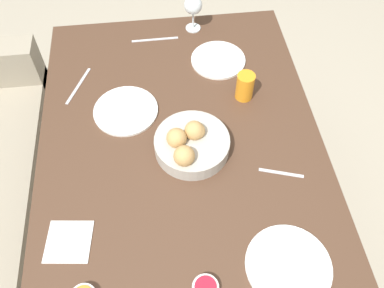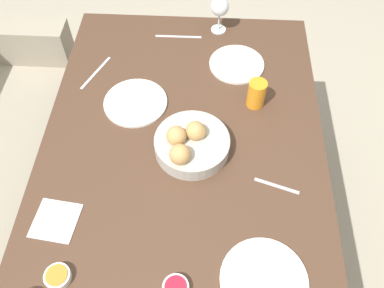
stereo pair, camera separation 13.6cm
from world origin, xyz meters
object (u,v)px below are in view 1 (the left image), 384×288
object	(u,v)px
plate_near_left	(288,266)
jam_bowl_berry	(205,288)
bread_basket	(191,143)
knife_silver	(155,40)
spoon_coffee	(281,173)
plate_far_center	(126,111)
plate_near_right	(218,60)
juice_glass	(245,86)
fork_silver	(78,86)
wine_glass	(193,6)
napkin	(69,242)

from	to	relation	value
plate_near_left	jam_bowl_berry	bearing A→B (deg)	98.45
bread_basket	knife_silver	world-z (taller)	bread_basket
jam_bowl_berry	spoon_coffee	size ratio (longest dim) A/B	0.51
plate_far_center	knife_silver	bearing A→B (deg)	-18.97
jam_bowl_berry	plate_near_right	bearing A→B (deg)	-11.15
plate_far_center	juice_glass	distance (m)	0.44
fork_silver	juice_glass	bearing A→B (deg)	-101.56
plate_near_right	juice_glass	world-z (taller)	juice_glass
juice_glass	knife_silver	size ratio (longest dim) A/B	0.55
plate_far_center	fork_silver	size ratio (longest dim) A/B	1.28
jam_bowl_berry	spoon_coffee	world-z (taller)	jam_bowl_berry
wine_glass	jam_bowl_berry	size ratio (longest dim) A/B	2.12
plate_far_center	wine_glass	distance (m)	0.54
bread_basket	plate_near_right	xyz separation A→B (m)	(0.42, -0.16, -0.03)
wine_glass	knife_silver	distance (m)	0.21
fork_silver	wine_glass	bearing A→B (deg)	-59.08
wine_glass	jam_bowl_berry	world-z (taller)	wine_glass
juice_glass	bread_basket	bearing A→B (deg)	134.45
plate_near_left	plate_far_center	distance (m)	0.77
jam_bowl_berry	knife_silver	distance (m)	1.05
juice_glass	plate_near_left	bearing A→B (deg)	-179.83
juice_glass	knife_silver	world-z (taller)	juice_glass
plate_far_center	fork_silver	bearing A→B (deg)	49.97
juice_glass	knife_silver	xyz separation A→B (m)	(0.36, 0.31, -0.05)
plate_near_right	plate_far_center	size ratio (longest dim) A/B	0.93
juice_glass	jam_bowl_berry	xyz separation A→B (m)	(-0.69, 0.24, -0.04)
bread_basket	juice_glass	bearing A→B (deg)	-45.55
plate_far_center	bread_basket	bearing A→B (deg)	-132.63
jam_bowl_berry	fork_silver	bearing A→B (deg)	24.94
knife_silver	spoon_coffee	size ratio (longest dim) A/B	1.37
plate_near_right	knife_silver	size ratio (longest dim) A/B	1.12
fork_silver	spoon_coffee	distance (m)	0.83
plate_far_center	juice_glass	size ratio (longest dim) A/B	2.19
juice_glass	napkin	bearing A→B (deg)	129.18
plate_near_left	spoon_coffee	distance (m)	0.31
juice_glass	spoon_coffee	size ratio (longest dim) A/B	0.75
wine_glass	knife_silver	xyz separation A→B (m)	(-0.05, 0.17, -0.11)
bread_basket	jam_bowl_berry	size ratio (longest dim) A/B	3.44
plate_near_right	spoon_coffee	world-z (taller)	plate_near_right
plate_near_left	plate_far_center	size ratio (longest dim) A/B	1.05
knife_silver	spoon_coffee	bearing A→B (deg)	-152.52
juice_glass	plate_near_right	bearing A→B (deg)	17.87
plate_near_left	jam_bowl_berry	size ratio (longest dim) A/B	3.34
jam_bowl_berry	knife_silver	xyz separation A→B (m)	(1.05, 0.07, -0.01)
plate_near_right	plate_far_center	xyz separation A→B (m)	(-0.22, 0.38, 0.00)
plate_near_left	juice_glass	world-z (taller)	juice_glass
plate_near_right	spoon_coffee	bearing A→B (deg)	-167.40
plate_near_right	wine_glass	world-z (taller)	wine_glass
plate_near_left	fork_silver	xyz separation A→B (m)	(0.78, 0.62, -0.00)
plate_far_center	napkin	size ratio (longest dim) A/B	1.61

